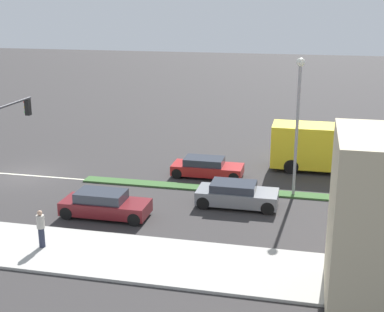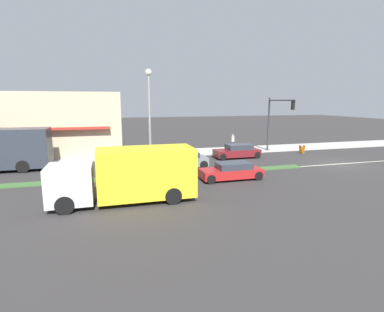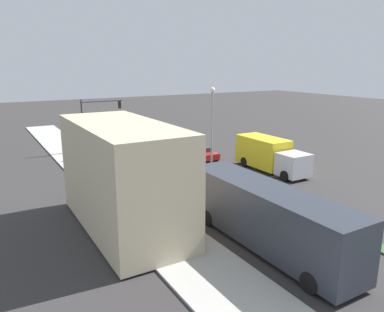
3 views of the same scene
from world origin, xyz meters
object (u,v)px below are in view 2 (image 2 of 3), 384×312
traffic_signal_main (276,116)px  hatchback_red (231,171)px  delivery_truck (129,175)px  sedan_maroon (237,151)px  pedestrian (233,142)px  suv_grey (182,160)px  warning_aframe_sign (302,149)px  street_lamp (149,109)px

traffic_signal_main → hatchback_red: (-8.32, 8.36, -3.33)m
delivery_truck → hatchback_red: size_ratio=1.77×
sedan_maroon → pedestrian: bearing=-17.5°
traffic_signal_main → suv_grey: (-3.92, 10.81, -3.27)m
hatchback_red → suv_grey: bearing=29.0°
warning_aframe_sign → hatchback_red: size_ratio=0.20×
pedestrian → sedan_maroon: size_ratio=0.39×
delivery_truck → hatchback_red: 7.69m
traffic_signal_main → hatchback_red: size_ratio=1.32×
traffic_signal_main → warning_aframe_sign: 4.52m
suv_grey → hatchback_red: suv_grey is taller
traffic_signal_main → delivery_truck: (-11.12, 15.47, -2.43)m
suv_grey → sedan_maroon: size_ratio=0.96×
traffic_signal_main → hatchback_red: bearing=134.9°
sedan_maroon → hatchback_red: sedan_maroon is taller
suv_grey → sedan_maroon: bearing=-65.5°
pedestrian → warning_aframe_sign: (-3.56, -6.21, -0.57)m
street_lamp → delivery_truck: street_lamp is taller
suv_grey → traffic_signal_main: bearing=-70.0°
delivery_truck → sedan_maroon: delivery_truck is taller
hatchback_red → warning_aframe_sign: bearing=-55.6°
warning_aframe_sign → hatchback_red: bearing=124.4°
traffic_signal_main → street_lamp: 14.97m
warning_aframe_sign → traffic_signal_main: bearing=76.6°
pedestrian → warning_aframe_sign: bearing=-119.8°
delivery_truck → hatchback_red: (2.80, -7.10, -0.89)m
delivery_truck → suv_grey: (7.20, -4.66, -0.84)m
delivery_truck → suv_grey: delivery_truck is taller
pedestrian → hatchback_red: bearing=156.1°
traffic_signal_main → sedan_maroon: bearing=103.5°
street_lamp → warning_aframe_sign: street_lamp is taller
street_lamp → hatchback_red: street_lamp is taller
suv_grey → hatchback_red: (-4.40, -2.44, -0.05)m
pedestrian → street_lamp: bearing=131.4°
traffic_signal_main → street_lamp: (-6.12, 13.63, 0.88)m
street_lamp → sedan_maroon: size_ratio=1.71×
traffic_signal_main → warning_aframe_sign: (-0.67, -2.81, -3.47)m
pedestrian → hatchback_red: size_ratio=0.39×
warning_aframe_sign → street_lamp: bearing=108.4°
street_lamp → warning_aframe_sign: 17.85m
traffic_signal_main → delivery_truck: traffic_signal_main is taller
pedestrian → sedan_maroon: bearing=162.5°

